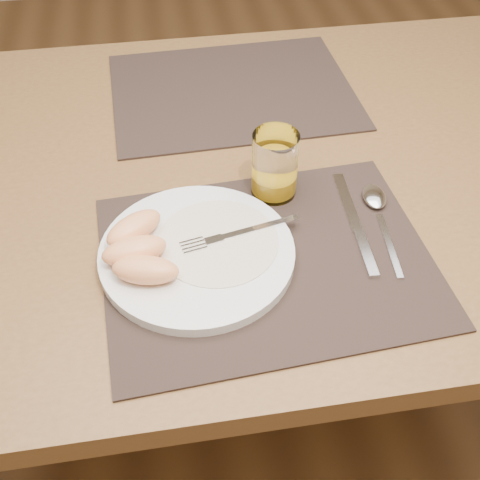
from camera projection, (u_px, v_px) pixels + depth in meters
name	position (u px, v px, depth m)	size (l,w,h in m)	color
ground	(238.00, 399.00, 1.52)	(5.00, 5.00, 0.00)	brown
table	(236.00, 202.00, 1.05)	(1.40, 0.90, 0.75)	brown
placemat_near	(267.00, 260.00, 0.83)	(0.45, 0.35, 0.00)	#2E221C
placemat_far	(232.00, 91.00, 1.14)	(0.45, 0.35, 0.00)	#2E221C
plate	(197.00, 253.00, 0.83)	(0.27, 0.27, 0.02)	white
plate_dressing	(217.00, 241.00, 0.83)	(0.17, 0.17, 0.00)	white
fork	(230.00, 236.00, 0.84)	(0.17, 0.05, 0.00)	silver
knife	(358.00, 230.00, 0.87)	(0.03, 0.22, 0.01)	silver
spoon	(376.00, 203.00, 0.91)	(0.04, 0.19, 0.01)	silver
juice_glass	(275.00, 168.00, 0.90)	(0.07, 0.07, 0.10)	white
grapefruit_wedges	(138.00, 249.00, 0.80)	(0.11, 0.15, 0.03)	#F9A565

